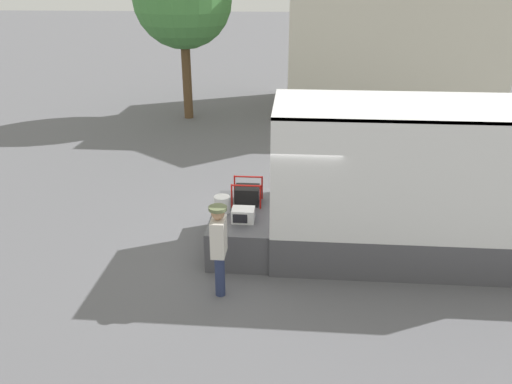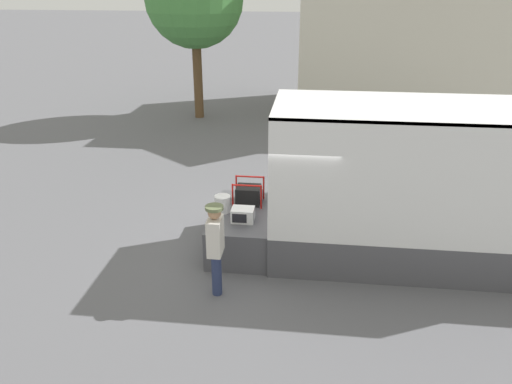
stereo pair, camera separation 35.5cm
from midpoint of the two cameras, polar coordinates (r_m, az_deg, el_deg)
name	(u,v)px [view 1 (the left image)]	position (r m, az deg, el deg)	size (l,w,h in m)	color
ground_plane	(272,247)	(10.69, 0.87, -6.35)	(160.00, 160.00, 0.00)	slate
box_truck	(481,214)	(10.85, 23.48, -2.36)	(7.13, 2.31, 3.14)	white
tailgate_deck	(243,229)	(10.55, -2.51, -4.30)	(1.25, 2.20, 0.81)	#4C4C51
microwave	(243,215)	(9.93, -2.50, -2.65)	(0.45, 0.36, 0.27)	white
portable_generator	(248,195)	(10.68, -1.84, -0.31)	(0.64, 0.54, 0.53)	black
orange_bucket	(222,204)	(10.32, -4.89, -1.42)	(0.33, 0.33, 0.35)	silver
worker_person	(219,242)	(8.70, -5.45, -5.72)	(0.31, 0.44, 1.75)	navy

